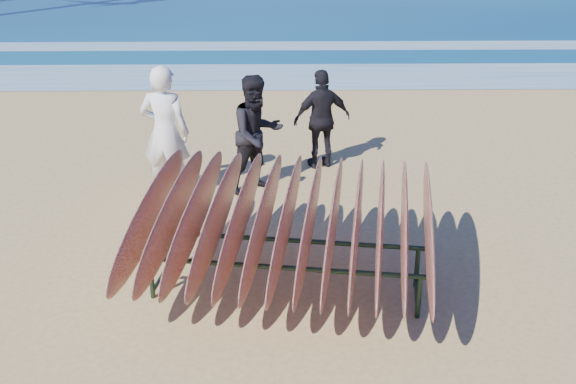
# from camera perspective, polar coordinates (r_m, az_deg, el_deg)

# --- Properties ---
(ground) EXTENTS (120.00, 120.00, 0.00)m
(ground) POSITION_cam_1_polar(r_m,az_deg,el_deg) (8.29, 0.08, -8.25)
(ground) COLOR tan
(ground) RESTS_ON ground
(foam_near) EXTENTS (160.00, 160.00, 0.00)m
(foam_near) POSITION_cam_1_polar(r_m,az_deg,el_deg) (17.60, -0.45, 9.13)
(foam_near) COLOR white
(foam_near) RESTS_ON ground
(foam_far) EXTENTS (160.00, 160.00, 0.00)m
(foam_far) POSITION_cam_1_polar(r_m,az_deg,el_deg) (21.01, -0.52, 11.48)
(foam_far) COLOR white
(foam_far) RESTS_ON ground
(surfboard_rack) EXTENTS (3.58, 3.39, 1.40)m
(surfboard_rack) POSITION_cam_1_polar(r_m,az_deg,el_deg) (7.95, -0.16, -2.45)
(surfboard_rack) COLOR black
(surfboard_rack) RESTS_ON ground
(person_white) EXTENTS (0.80, 0.61, 1.98)m
(person_white) POSITION_cam_1_polar(r_m,az_deg,el_deg) (10.63, -9.69, 4.66)
(person_white) COLOR white
(person_white) RESTS_ON ground
(person_dark_a) EXTENTS (1.10, 1.04, 1.79)m
(person_dark_a) POSITION_cam_1_polar(r_m,az_deg,el_deg) (10.71, -2.48, 4.57)
(person_dark_a) COLOR black
(person_dark_a) RESTS_ON ground
(person_dark_b) EXTENTS (1.02, 0.64, 1.62)m
(person_dark_b) POSITION_cam_1_polar(r_m,az_deg,el_deg) (11.70, 2.71, 5.77)
(person_dark_b) COLOR black
(person_dark_b) RESTS_ON ground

